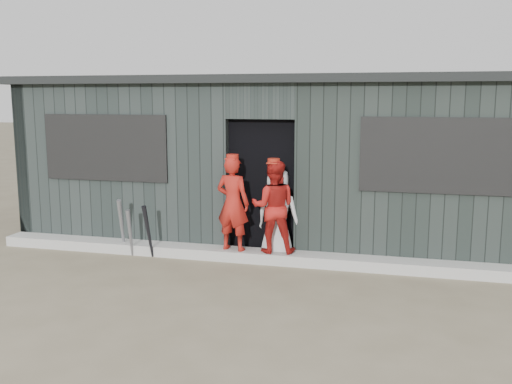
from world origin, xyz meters
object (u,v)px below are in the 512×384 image
(bat_left, at_px, (122,226))
(dugout, at_px, (281,159))
(player_red_right, at_px, (274,207))
(bat_mid, at_px, (130,233))
(player_red_left, at_px, (233,203))
(player_grey_back, at_px, (278,214))
(bat_right, at_px, (148,232))

(bat_left, bearing_deg, dugout, 41.11)
(player_red_right, bearing_deg, bat_mid, -2.57)
(player_red_left, bearing_deg, player_grey_back, -149.63)
(bat_left, distance_m, player_grey_back, 2.34)
(player_red_left, relative_size, dugout, 0.16)
(dugout, bearing_deg, bat_right, -128.18)
(bat_right, distance_m, dugout, 2.64)
(bat_left, bearing_deg, player_red_left, 2.47)
(dugout, bearing_deg, bat_mid, -134.17)
(bat_mid, bearing_deg, bat_right, -9.20)
(dugout, bearing_deg, player_grey_back, -79.84)
(bat_mid, xyz_separation_m, player_red_right, (2.09, 0.23, 0.45))
(player_red_left, bearing_deg, bat_mid, 17.50)
(bat_mid, relative_size, player_red_right, 0.54)
(bat_left, relative_size, player_grey_back, 0.66)
(bat_mid, bearing_deg, player_red_left, 7.30)
(player_red_right, height_order, dugout, dugout)
(player_red_right, xyz_separation_m, player_grey_back, (0.02, 0.19, -0.15))
(player_red_left, xyz_separation_m, player_red_right, (0.58, 0.03, -0.02))
(bat_left, distance_m, player_red_left, 1.75)
(bat_right, bearing_deg, dugout, 51.82)
(bat_mid, xyz_separation_m, dugout, (1.85, 1.90, 0.94))
(bat_left, bearing_deg, bat_mid, -31.75)
(bat_mid, distance_m, dugout, 2.81)
(bat_right, xyz_separation_m, dugout, (1.53, 1.95, 0.89))
(bat_mid, bearing_deg, dugout, 45.83)
(bat_mid, distance_m, player_red_right, 2.15)
(player_red_left, xyz_separation_m, dugout, (0.34, 1.71, 0.46))
(dugout, bearing_deg, bat_left, -138.89)
(player_red_left, relative_size, player_grey_back, 1.03)
(player_red_right, height_order, player_grey_back, player_red_right)
(bat_right, height_order, dugout, dugout)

